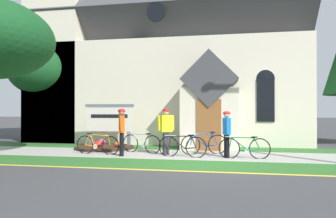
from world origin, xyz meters
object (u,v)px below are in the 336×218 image
at_px(bicycle_yellow, 204,144).
at_px(cyclist_in_blue_jersey, 227,131).
at_px(bicycle_blue, 97,144).
at_px(church_sign, 109,119).
at_px(cyclist_in_yellow_jersey, 166,128).
at_px(bicycle_orange, 141,143).
at_px(yard_deciduous_tree, 42,71).
at_px(bicycle_green, 182,146).
at_px(bicycle_black, 245,148).
at_px(cyclist_in_green_jersey, 122,128).

distance_m(bicycle_yellow, cyclist_in_blue_jersey, 1.19).
height_order(bicycle_blue, bicycle_yellow, bicycle_yellow).
relative_size(church_sign, cyclist_in_yellow_jersey, 1.31).
height_order(bicycle_orange, yard_deciduous_tree, yard_deciduous_tree).
bearing_deg(church_sign, cyclist_in_yellow_jersey, -34.53).
height_order(bicycle_green, cyclist_in_blue_jersey, cyclist_in_blue_jersey).
xyz_separation_m(bicycle_black, yard_deciduous_tree, (-10.26, 4.33, 3.41)).
bearing_deg(bicycle_orange, cyclist_in_green_jersey, -116.64).
height_order(cyclist_in_yellow_jersey, yard_deciduous_tree, yard_deciduous_tree).
distance_m(bicycle_black, cyclist_in_green_jersey, 4.38).
bearing_deg(bicycle_green, bicycle_orange, 153.46).
bearing_deg(bicycle_green, bicycle_blue, 176.81).
relative_size(bicycle_green, bicycle_yellow, 1.03).
xyz_separation_m(cyclist_in_blue_jersey, yard_deciduous_tree, (-9.67, 4.16, 2.85)).
distance_m(bicycle_blue, cyclist_in_blue_jersey, 4.81).
distance_m(bicycle_black, bicycle_yellow, 1.65).
relative_size(church_sign, bicycle_orange, 1.35).
xyz_separation_m(bicycle_black, cyclist_in_yellow_jersey, (-2.80, 0.41, 0.64)).
relative_size(bicycle_black, bicycle_yellow, 1.03).
relative_size(bicycle_black, cyclist_in_yellow_jersey, 1.01).
relative_size(bicycle_blue, yard_deciduous_tree, 0.34).
bearing_deg(church_sign, bicycle_black, -23.02).
height_order(church_sign, bicycle_orange, church_sign).
bearing_deg(cyclist_in_green_jersey, yard_deciduous_tree, 143.16).
bearing_deg(church_sign, bicycle_orange, -39.92).
distance_m(bicycle_green, cyclist_in_yellow_jersey, 1.01).
bearing_deg(cyclist_in_yellow_jersey, bicycle_black, -8.27).
bearing_deg(cyclist_in_blue_jersey, bicycle_orange, 168.44).
xyz_separation_m(bicycle_blue, bicycle_orange, (1.52, 0.68, 0.00)).
distance_m(cyclist_in_yellow_jersey, yard_deciduous_tree, 8.88).
bearing_deg(cyclist_in_blue_jersey, bicycle_green, -172.75).
distance_m(bicycle_orange, bicycle_yellow, 2.43).
xyz_separation_m(bicycle_black, bicycle_orange, (-3.85, 0.84, -0.00)).
distance_m(church_sign, yard_deciduous_tree, 5.48).
xyz_separation_m(bicycle_orange, cyclist_in_green_jersey, (-0.48, -0.96, 0.63)).
distance_m(bicycle_black, bicycle_orange, 3.94).
bearing_deg(cyclist_in_yellow_jersey, yard_deciduous_tree, 152.26).
relative_size(church_sign, cyclist_in_blue_jersey, 1.39).
bearing_deg(bicycle_black, bicycle_green, -179.55).
relative_size(church_sign, yard_deciduous_tree, 0.43).
bearing_deg(bicycle_orange, bicycle_green, -26.54).
relative_size(church_sign, bicycle_green, 1.29).
bearing_deg(bicycle_black, church_sign, 156.98).
distance_m(bicycle_blue, cyclist_in_yellow_jersey, 2.66).
distance_m(cyclist_in_green_jersey, yard_deciduous_tree, 7.92).
xyz_separation_m(church_sign, bicycle_yellow, (4.35, -1.61, -0.88)).
relative_size(bicycle_blue, cyclist_in_green_jersey, 1.03).
relative_size(cyclist_in_green_jersey, yard_deciduous_tree, 0.33).
xyz_separation_m(cyclist_in_green_jersey, yard_deciduous_tree, (-5.94, 4.45, 2.78)).
bearing_deg(cyclist_in_green_jersey, bicycle_blue, 165.11).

